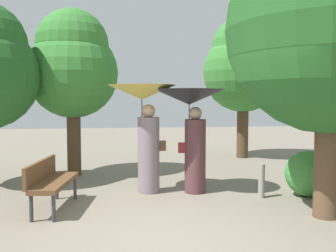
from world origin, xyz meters
TOP-DOWN VIEW (x-y plane):
  - ground_plane at (0.00, 0.00)m, footprint 40.00×40.00m
  - person_left at (-0.54, 2.22)m, footprint 1.34×1.34m
  - person_right at (0.37, 2.08)m, footprint 1.42×1.42m
  - park_bench at (-2.21, 1.26)m, footprint 0.69×1.55m
  - tree_near_left at (-2.12, 4.21)m, footprint 2.18×2.18m
  - tree_near_right at (2.92, 6.42)m, footprint 2.54×2.54m
  - tree_mid_right at (2.17, 0.22)m, footprint 3.22×3.22m
  - bush_path_right at (2.55, 1.49)m, footprint 0.88×0.88m
  - path_marker_post at (1.62, 1.50)m, footprint 0.12×0.12m

SIDE VIEW (x-z plane):
  - ground_plane at x=0.00m, z-range 0.00..0.00m
  - path_marker_post at x=1.62m, z-range 0.00..0.65m
  - bush_path_right at x=2.55m, z-range 0.00..0.88m
  - park_bench at x=-2.21m, z-range 0.10..0.93m
  - person_right at x=0.37m, z-range 0.53..2.59m
  - person_left at x=-0.54m, z-range 0.49..2.63m
  - tree_near_left at x=-2.12m, z-range 0.68..4.72m
  - tree_near_right at x=2.92m, z-range 0.72..5.21m
  - tree_mid_right at x=2.17m, z-range 0.68..5.68m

